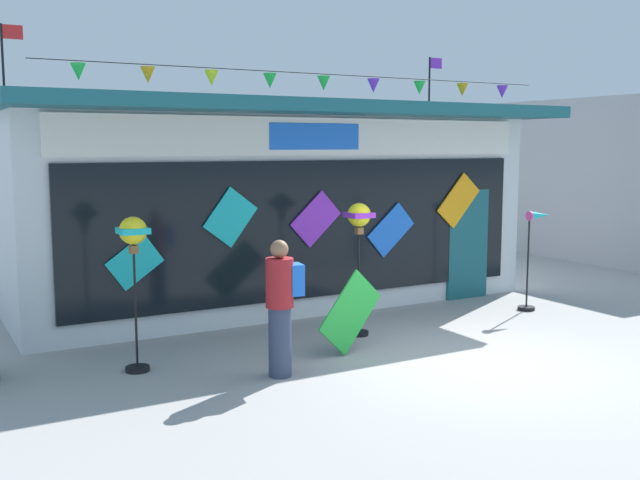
% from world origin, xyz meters
% --- Properties ---
extents(ground_plane, '(80.00, 80.00, 0.00)m').
position_xyz_m(ground_plane, '(0.00, 0.00, 0.00)').
color(ground_plane, '#9E9B99').
extents(kite_shop_building, '(9.35, 5.96, 4.70)m').
position_xyz_m(kite_shop_building, '(-0.55, 5.54, 1.77)').
color(kite_shop_building, silver).
rests_on(kite_shop_building, ground_plane).
extents(wind_spinner_far_left, '(0.35, 0.35, 1.94)m').
position_xyz_m(wind_spinner_far_left, '(-3.87, 1.67, 1.57)').
color(wind_spinner_far_left, black).
rests_on(wind_spinner_far_left, ground_plane).
extents(wind_spinner_left, '(0.35, 0.35, 1.97)m').
position_xyz_m(wind_spinner_left, '(-0.52, 1.80, 1.60)').
color(wind_spinner_left, black).
rests_on(wind_spinner_left, ground_plane).
extents(wind_spinner_center_left, '(0.60, 0.29, 1.70)m').
position_xyz_m(wind_spinner_center_left, '(3.03, 1.80, 1.13)').
color(wind_spinner_center_left, black).
rests_on(wind_spinner_center_left, ground_plane).
extents(person_mid_plaza, '(0.47, 0.34, 1.68)m').
position_xyz_m(person_mid_plaza, '(-2.39, 0.61, 0.89)').
color(person_mid_plaza, '#333D56').
rests_on(person_mid_plaza, ground_plane).
extents(display_kite_on_ground, '(1.12, 0.25, 1.12)m').
position_xyz_m(display_kite_on_ground, '(-1.11, 1.08, 0.56)').
color(display_kite_on_ground, green).
rests_on(display_kite_on_ground, ground_plane).
extents(neighbour_building, '(5.99, 9.52, 3.91)m').
position_xyz_m(neighbour_building, '(10.75, 7.29, 1.96)').
color(neighbour_building, '#99999E').
rests_on(neighbour_building, ground_plane).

